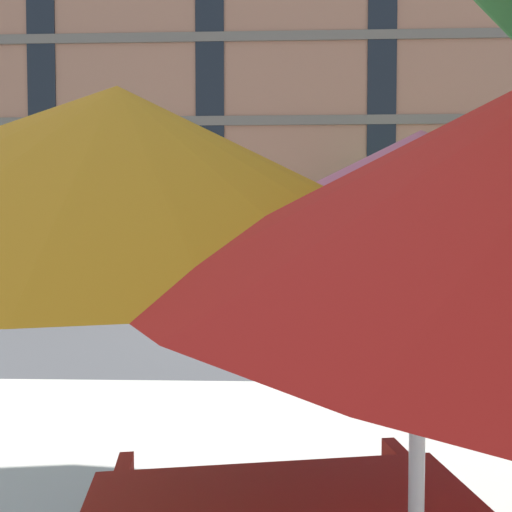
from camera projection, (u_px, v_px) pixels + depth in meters
name	position (u px, v px, depth m)	size (l,w,h in m)	color
ground_plane	(312.00, 327.00, 10.95)	(120.00, 120.00, 0.00)	#424244
sidewalk_far	(297.00, 290.00, 17.74)	(56.00, 3.60, 0.12)	gray
apartment_building	(290.00, 147.00, 25.66)	(39.56, 12.08, 12.80)	#A87056
sedan_white	(222.00, 271.00, 14.69)	(4.40, 1.98, 1.78)	silver
pickup_red	(413.00, 269.00, 14.50)	(5.10, 2.12, 2.20)	#B21E19
street_tree_left	(32.00, 213.00, 18.17)	(2.11, 2.13, 3.80)	brown
street_tree_middle	(386.00, 205.00, 17.51)	(2.62, 2.76, 4.34)	#4C3823
patio_umbrella	(420.00, 200.00, 1.89)	(3.91, 3.91, 2.37)	silver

